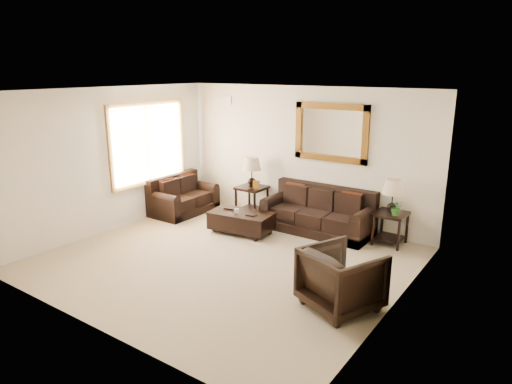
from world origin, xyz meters
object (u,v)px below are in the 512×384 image
Objects in this scene: coffee_table at (241,220)px; sofa at (319,215)px; loveseat at (182,199)px; end_table_right at (392,202)px; end_table_left at (252,177)px; armchair at (342,276)px.

sofa is at bearing 31.28° from coffee_table.
coffee_table is (1.81, -0.29, -0.04)m from loveseat.
sofa reaches higher than coffee_table.
end_table_right is at bearing 4.31° from sofa.
end_table_left reaches higher than sofa.
sofa is at bearing -175.69° from end_table_right.
loveseat is 1.13× the size of coffee_table.
armchair is at bearing -56.96° from sofa.
end_table_left is 1.39× the size of armchair.
sofa reaches higher than loveseat.
armchair is at bearing -38.23° from end_table_left.
coffee_table is (-1.15, -0.93, -0.06)m from sofa.
armchair is at bearing -84.65° from end_table_right.
loveseat is at bearing 1.70° from armchair.
end_table_right is (2.98, 0.02, -0.04)m from end_table_left.
end_table_left is 1.06× the size of end_table_right.
end_table_right is 1.32× the size of armchair.
end_table_right is (4.32, 0.74, 0.48)m from loveseat.
armchair is at bearing -111.71° from loveseat.
sofa is 2.93m from armchair.
sofa is 1.71m from end_table_left.
loveseat is 1.59× the size of armchair.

